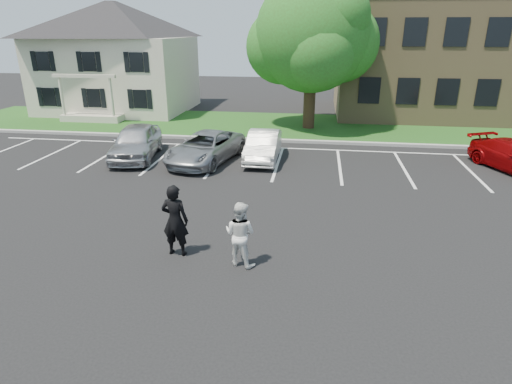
{
  "coord_description": "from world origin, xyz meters",
  "views": [
    {
      "loc": [
        1.7,
        -10.75,
        5.81
      ],
      "look_at": [
        0.0,
        1.0,
        1.25
      ],
      "focal_mm": 30.0,
      "sensor_mm": 36.0,
      "label": 1
    }
  ],
  "objects_px": {
    "tree": "(314,37)",
    "man_black_suit": "(175,220)",
    "office_building": "(502,54)",
    "house": "(117,57)",
    "car_silver_west": "(136,142)",
    "car_white_sedan": "(263,146)",
    "car_silver_minivan": "(205,148)",
    "man_white_shirt": "(240,234)"
  },
  "relations": [
    {
      "from": "tree",
      "to": "man_black_suit",
      "type": "bearing_deg",
      "value": -100.98
    },
    {
      "from": "office_building",
      "to": "man_black_suit",
      "type": "height_order",
      "value": "office_building"
    },
    {
      "from": "house",
      "to": "car_silver_west",
      "type": "xyz_separation_m",
      "value": [
        6.25,
        -12.01,
        -3.04
      ]
    },
    {
      "from": "office_building",
      "to": "house",
      "type": "bearing_deg",
      "value": -175.72
    },
    {
      "from": "tree",
      "to": "house",
      "type": "bearing_deg",
      "value": 163.03
    },
    {
      "from": "house",
      "to": "office_building",
      "type": "height_order",
      "value": "office_building"
    },
    {
      "from": "man_black_suit",
      "to": "car_white_sedan",
      "type": "relative_size",
      "value": 0.5
    },
    {
      "from": "car_white_sedan",
      "to": "house",
      "type": "bearing_deg",
      "value": 136.39
    },
    {
      "from": "man_black_suit",
      "to": "car_silver_west",
      "type": "relative_size",
      "value": 0.43
    },
    {
      "from": "tree",
      "to": "car_silver_minivan",
      "type": "distance_m",
      "value": 10.2
    },
    {
      "from": "office_building",
      "to": "car_silver_west",
      "type": "xyz_separation_m",
      "value": [
        -20.75,
        -14.03,
        -3.37
      ]
    },
    {
      "from": "tree",
      "to": "man_white_shirt",
      "type": "relative_size",
      "value": 5.05
    },
    {
      "from": "house",
      "to": "tree",
      "type": "relative_size",
      "value": 1.17
    },
    {
      "from": "man_white_shirt",
      "to": "car_silver_west",
      "type": "bearing_deg",
      "value": -35.06
    },
    {
      "from": "tree",
      "to": "man_black_suit",
      "type": "xyz_separation_m",
      "value": [
        -3.18,
        -16.41,
        -4.34
      ]
    },
    {
      "from": "tree",
      "to": "car_silver_west",
      "type": "height_order",
      "value": "tree"
    },
    {
      "from": "office_building",
      "to": "car_silver_minivan",
      "type": "relative_size",
      "value": 4.6
    },
    {
      "from": "office_building",
      "to": "tree",
      "type": "height_order",
      "value": "tree"
    },
    {
      "from": "office_building",
      "to": "man_white_shirt",
      "type": "height_order",
      "value": "office_building"
    },
    {
      "from": "office_building",
      "to": "car_silver_west",
      "type": "bearing_deg",
      "value": -145.94
    },
    {
      "from": "house",
      "to": "man_white_shirt",
      "type": "relative_size",
      "value": 5.91
    },
    {
      "from": "car_silver_minivan",
      "to": "car_white_sedan",
      "type": "xyz_separation_m",
      "value": [
        2.59,
        0.71,
        -0.01
      ]
    },
    {
      "from": "house",
      "to": "tree",
      "type": "height_order",
      "value": "tree"
    },
    {
      "from": "office_building",
      "to": "tree",
      "type": "bearing_deg",
      "value": -153.45
    },
    {
      "from": "house",
      "to": "car_silver_west",
      "type": "distance_m",
      "value": 13.87
    },
    {
      "from": "car_silver_west",
      "to": "car_white_sedan",
      "type": "distance_m",
      "value": 6.03
    },
    {
      "from": "car_silver_west",
      "to": "car_white_sedan",
      "type": "relative_size",
      "value": 1.15
    },
    {
      "from": "house",
      "to": "car_silver_minivan",
      "type": "height_order",
      "value": "house"
    },
    {
      "from": "house",
      "to": "car_white_sedan",
      "type": "bearing_deg",
      "value": -43.09
    },
    {
      "from": "car_silver_west",
      "to": "car_silver_minivan",
      "type": "relative_size",
      "value": 0.95
    },
    {
      "from": "man_white_shirt",
      "to": "house",
      "type": "bearing_deg",
      "value": -39.89
    },
    {
      "from": "house",
      "to": "car_silver_minivan",
      "type": "distance_m",
      "value": 15.86
    },
    {
      "from": "man_white_shirt",
      "to": "car_white_sedan",
      "type": "height_order",
      "value": "man_white_shirt"
    },
    {
      "from": "man_black_suit",
      "to": "car_white_sedan",
      "type": "bearing_deg",
      "value": -93.4
    },
    {
      "from": "man_black_suit",
      "to": "car_silver_west",
      "type": "xyz_separation_m",
      "value": [
        -4.82,
        8.75,
        -0.22
      ]
    },
    {
      "from": "house",
      "to": "car_silver_minivan",
      "type": "relative_size",
      "value": 2.12
    },
    {
      "from": "car_silver_west",
      "to": "car_silver_minivan",
      "type": "xyz_separation_m",
      "value": [
        3.42,
        -0.16,
        -0.11
      ]
    },
    {
      "from": "house",
      "to": "man_black_suit",
      "type": "bearing_deg",
      "value": -61.93
    },
    {
      "from": "man_white_shirt",
      "to": "car_silver_minivan",
      "type": "relative_size",
      "value": 0.36
    },
    {
      "from": "man_white_shirt",
      "to": "tree",
      "type": "bearing_deg",
      "value": -76.06
    },
    {
      "from": "car_white_sedan",
      "to": "car_silver_minivan",
      "type": "bearing_deg",
      "value": -165.25
    },
    {
      "from": "office_building",
      "to": "car_silver_minivan",
      "type": "height_order",
      "value": "office_building"
    }
  ]
}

